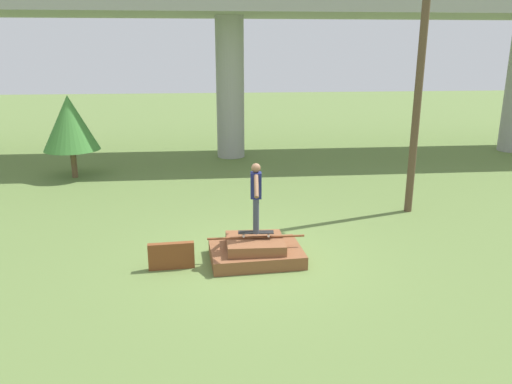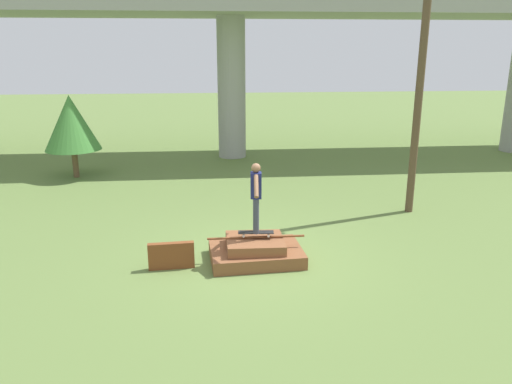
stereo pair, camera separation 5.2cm
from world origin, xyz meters
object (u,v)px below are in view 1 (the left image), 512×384
Objects in this scene: skateboard at (256,233)px; utility_pole at (421,61)px; tree_behind_left at (70,123)px; skater at (256,194)px.

utility_pole is at bearing 32.46° from skateboard.
tree_behind_left is at bearing 154.88° from utility_pole.
tree_behind_left is at bearing 126.31° from skater.
tree_behind_left is (-9.97, 4.67, -2.10)m from utility_pole.
tree_behind_left reaches higher than skater.
skateboard is 0.84m from skater.
tree_behind_left is (-5.51, 7.50, 1.26)m from skateboard.
skater is 9.32m from tree_behind_left.
skateboard is at bearing -53.69° from tree_behind_left.
utility_pole reaches higher than skateboard.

